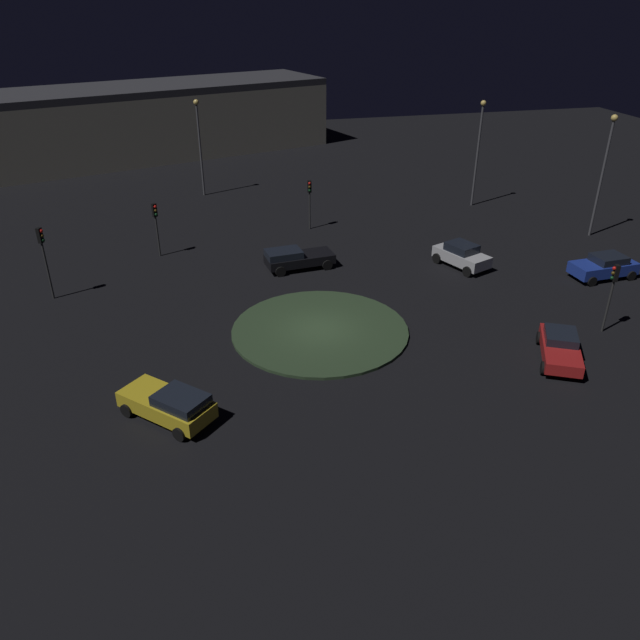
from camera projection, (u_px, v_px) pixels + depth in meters
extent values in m
plane|color=black|center=(320.00, 331.00, 33.73)|extent=(118.51, 118.51, 0.00)
cylinder|color=#2D4228|center=(320.00, 330.00, 33.70)|extent=(9.57, 9.57, 0.16)
cube|color=red|center=(560.00, 349.00, 30.84)|extent=(4.50, 3.44, 0.59)
cube|color=black|center=(561.00, 336.00, 31.01)|extent=(2.29, 2.17, 0.42)
cylinder|color=black|center=(581.00, 373.00, 29.52)|extent=(0.69, 0.50, 0.66)
cylinder|color=black|center=(543.00, 368.00, 29.87)|extent=(0.69, 0.50, 0.66)
cylinder|color=black|center=(574.00, 342.00, 32.09)|extent=(0.69, 0.50, 0.66)
cylinder|color=black|center=(539.00, 338.00, 32.45)|extent=(0.69, 0.50, 0.66)
cube|color=silver|center=(462.00, 257.00, 41.22)|extent=(4.17, 3.01, 0.73)
cube|color=black|center=(462.00, 248.00, 40.97)|extent=(2.32, 2.10, 0.53)
cylinder|color=black|center=(486.00, 265.00, 40.85)|extent=(0.72, 0.46, 0.69)
cylinder|color=black|center=(468.00, 272.00, 39.97)|extent=(0.72, 0.46, 0.69)
cylinder|color=black|center=(455.00, 253.00, 42.82)|extent=(0.72, 0.46, 0.69)
cylinder|color=black|center=(437.00, 258.00, 41.94)|extent=(0.72, 0.46, 0.69)
cube|color=black|center=(300.00, 259.00, 41.07)|extent=(2.27, 4.64, 0.60)
cube|color=black|center=(284.00, 254.00, 40.50)|extent=(1.82, 2.45, 0.45)
cylinder|color=black|center=(318.00, 255.00, 42.44)|extent=(0.29, 0.70, 0.68)
cylinder|color=black|center=(327.00, 265.00, 40.95)|extent=(0.29, 0.70, 0.68)
cylinder|color=black|center=(273.00, 261.00, 41.48)|extent=(0.29, 0.70, 0.68)
cylinder|color=black|center=(280.00, 272.00, 39.98)|extent=(0.29, 0.70, 0.68)
cube|color=#1E38A5|center=(603.00, 268.00, 39.69)|extent=(2.05, 4.22, 0.73)
cube|color=black|center=(609.00, 259.00, 39.48)|extent=(1.71, 2.05, 0.46)
cylinder|color=black|center=(592.00, 281.00, 38.71)|extent=(0.26, 0.64, 0.63)
cylinder|color=black|center=(573.00, 270.00, 40.23)|extent=(0.26, 0.64, 0.63)
cylinder|color=black|center=(631.00, 276.00, 39.48)|extent=(0.26, 0.64, 0.63)
cylinder|color=black|center=(612.00, 265.00, 41.01)|extent=(0.26, 0.64, 0.63)
cube|color=gold|center=(167.00, 404.00, 26.71)|extent=(4.28, 4.25, 0.71)
cube|color=black|center=(181.00, 400.00, 26.01)|extent=(2.62, 2.61, 0.45)
cylinder|color=black|center=(127.00, 410.00, 26.92)|extent=(0.59, 0.59, 0.62)
cylinder|color=black|center=(157.00, 390.00, 28.25)|extent=(0.59, 0.59, 0.62)
cylinder|color=black|center=(180.00, 434.00, 25.50)|extent=(0.59, 0.59, 0.62)
cylinder|color=black|center=(208.00, 412.00, 26.82)|extent=(0.59, 0.59, 0.62)
cylinder|color=#2D2D2D|center=(158.00, 236.00, 42.57)|extent=(0.12, 0.12, 2.84)
cube|color=black|center=(154.00, 210.00, 41.69)|extent=(0.35, 0.37, 0.90)
sphere|color=red|center=(155.00, 207.00, 41.47)|extent=(0.20, 0.20, 0.20)
sphere|color=#4C380F|center=(156.00, 211.00, 41.60)|extent=(0.20, 0.20, 0.20)
sphere|color=#0F3819|center=(156.00, 214.00, 41.73)|extent=(0.20, 0.20, 0.20)
cylinder|color=#2D2D2D|center=(48.00, 271.00, 36.49)|extent=(0.12, 0.12, 3.55)
cube|color=black|center=(40.00, 235.00, 35.44)|extent=(0.37, 0.34, 0.90)
sphere|color=red|center=(41.00, 231.00, 35.28)|extent=(0.20, 0.20, 0.20)
sphere|color=#4C380F|center=(42.00, 236.00, 35.41)|extent=(0.20, 0.20, 0.20)
sphere|color=#0F3819|center=(43.00, 240.00, 35.54)|extent=(0.20, 0.20, 0.20)
cylinder|color=#2D2D2D|center=(310.00, 211.00, 47.40)|extent=(0.12, 0.12, 2.88)
cube|color=black|center=(309.00, 186.00, 46.50)|extent=(0.27, 0.34, 0.90)
sphere|color=red|center=(310.00, 183.00, 46.25)|extent=(0.20, 0.20, 0.20)
sphere|color=#4C380F|center=(310.00, 187.00, 46.38)|extent=(0.20, 0.20, 0.20)
sphere|color=#0F3819|center=(310.00, 190.00, 46.50)|extent=(0.20, 0.20, 0.20)
cylinder|color=#2D2D2D|center=(608.00, 307.00, 33.04)|extent=(0.12, 0.12, 2.99)
cube|color=black|center=(616.00, 273.00, 32.12)|extent=(0.34, 0.28, 0.90)
sphere|color=red|center=(614.00, 268.00, 32.00)|extent=(0.20, 0.20, 0.20)
sphere|color=#4C380F|center=(613.00, 273.00, 32.12)|extent=(0.20, 0.20, 0.20)
sphere|color=#0F3819|center=(612.00, 278.00, 32.25)|extent=(0.20, 0.20, 0.20)
cylinder|color=#4C4C51|center=(477.00, 157.00, 51.35)|extent=(0.18, 0.18, 8.23)
sphere|color=#F9D166|center=(483.00, 103.00, 49.34)|extent=(0.44, 0.44, 0.44)
cylinder|color=#4C4C51|center=(601.00, 180.00, 44.84)|extent=(0.18, 0.18, 8.41)
sphere|color=#F9D166|center=(614.00, 118.00, 42.79)|extent=(0.47, 0.47, 0.47)
cylinder|color=#4C4C51|center=(200.00, 151.00, 54.04)|extent=(0.18, 0.18, 7.84)
sphere|color=#F9D166|center=(196.00, 102.00, 52.12)|extent=(0.47, 0.47, 0.47)
cube|color=#B7B299|center=(157.00, 123.00, 68.00)|extent=(20.87, 38.53, 6.68)
cube|color=#333338|center=(153.00, 88.00, 66.25)|extent=(20.87, 38.53, 0.70)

